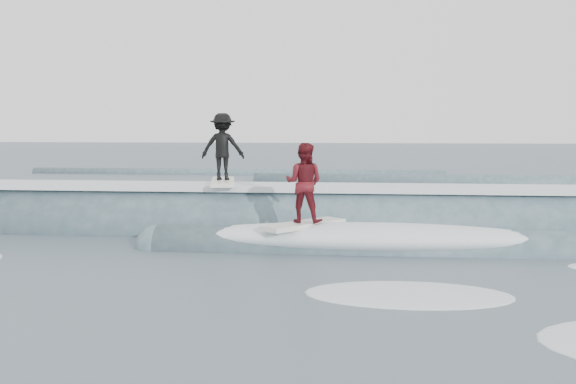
# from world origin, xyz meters

# --- Properties ---
(ground) EXTENTS (160.00, 160.00, 0.00)m
(ground) POSITION_xyz_m (0.00, 0.00, 0.00)
(ground) COLOR #3B4B57
(ground) RESTS_ON ground
(breaking_wave) EXTENTS (23.11, 3.89, 2.22)m
(breaking_wave) POSITION_xyz_m (0.23, 3.89, 0.04)
(breaking_wave) COLOR #334E57
(breaking_wave) RESTS_ON ground
(surfer_black) EXTENTS (1.07, 2.07, 1.73)m
(surfer_black) POSITION_xyz_m (-1.71, 4.17, 2.01)
(surfer_black) COLOR silver
(surfer_black) RESTS_ON ground
(surfer_red) EXTENTS (1.75, 1.86, 1.76)m
(surfer_red) POSITION_xyz_m (0.46, 1.97, 1.33)
(surfer_red) COLOR silver
(surfer_red) RESTS_ON ground
(whitewater) EXTENTS (14.95, 6.04, 0.10)m
(whitewater) POSITION_xyz_m (2.43, -1.60, 0.00)
(whitewater) COLOR white
(whitewater) RESTS_ON ground
(far_swells) EXTENTS (39.33, 8.65, 0.80)m
(far_swells) POSITION_xyz_m (-0.83, 17.65, 0.00)
(far_swells) COLOR #334E57
(far_swells) RESTS_ON ground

